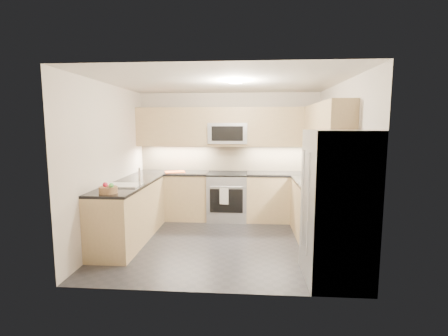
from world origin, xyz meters
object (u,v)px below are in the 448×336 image
microwave (228,133)px  cutting_board (175,172)px  gas_range (227,197)px  utensil_bowl (315,170)px  fruit_basket (108,190)px  refrigerator (337,206)px

microwave → cutting_board: microwave is taller
gas_range → microwave: size_ratio=1.20×
microwave → cutting_board: (-1.04, -0.15, -0.75)m
gas_range → utensil_bowl: (1.67, -0.05, 0.55)m
cutting_board → fruit_basket: 2.09m
utensil_bowl → cutting_board: (-2.71, 0.03, -0.06)m
gas_range → utensil_bowl: bearing=-1.8°
gas_range → fruit_basket: (-1.49, -2.07, 0.53)m
gas_range → cutting_board: bearing=-178.6°
microwave → fruit_basket: 2.75m
gas_range → refrigerator: bearing=-59.1°
gas_range → cutting_board: 1.15m
fruit_basket → utensil_bowl: bearing=32.5°
microwave → utensil_bowl: bearing=-6.1°
microwave → refrigerator: microwave is taller
gas_range → utensil_bowl: 1.76m
refrigerator → fruit_basket: 2.96m
gas_range → microwave: microwave is taller
gas_range → fruit_basket: bearing=-125.8°
cutting_board → gas_range: bearing=1.4°
gas_range → utensil_bowl: size_ratio=3.74×
refrigerator → utensil_bowl: bearing=84.7°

